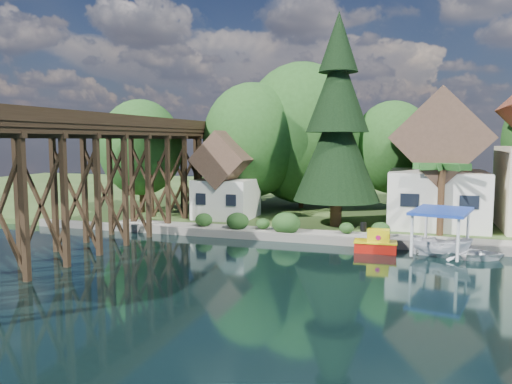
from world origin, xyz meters
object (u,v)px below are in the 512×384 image
(shed, at_px, (226,181))
(tugboat, at_px, (376,243))
(boat_white_a, at_px, (469,252))
(conifer, at_px, (337,125))
(boat_canopy, at_px, (441,237))
(trestle_bridge, at_px, (119,169))
(palm_tree, at_px, (442,169))
(house_left, at_px, (438,169))

(shed, distance_m, tugboat, 16.34)
(tugboat, xyz_separation_m, boat_white_a, (5.83, -0.04, -0.18))
(shed, xyz_separation_m, conifer, (10.16, -1.44, 4.93))
(conifer, bearing_deg, boat_canopy, -40.72)
(conifer, bearing_deg, trestle_bridge, -152.50)
(palm_tree, distance_m, tugboat, 8.03)
(house_left, distance_m, tugboat, 11.27)
(trestle_bridge, xyz_separation_m, palm_tree, (23.12, 6.19, 0.10))
(shed, bearing_deg, conifer, -8.05)
(conifer, xyz_separation_m, tugboat, (3.74, -6.54, -8.14))
(house_left, bearing_deg, conifer, -159.47)
(palm_tree, distance_m, boat_white_a, 7.18)
(conifer, relative_size, boat_white_a, 4.13)
(shed, height_order, boat_white_a, shed)
(house_left, xyz_separation_m, palm_tree, (0.12, -4.64, 0.31))
(palm_tree, xyz_separation_m, boat_white_a, (1.61, -4.87, -5.02))
(boat_canopy, bearing_deg, boat_white_a, 4.37)
(house_left, relative_size, conifer, 0.64)
(tugboat, bearing_deg, shed, 150.16)
(tugboat, bearing_deg, palm_tree, 48.87)
(palm_tree, bearing_deg, trestle_bridge, -165.02)
(palm_tree, bearing_deg, conifer, 167.92)
(house_left, height_order, tugboat, house_left)
(conifer, bearing_deg, shed, 171.95)
(conifer, height_order, palm_tree, conifer)
(conifer, bearing_deg, boat_white_a, -34.51)
(conifer, height_order, boat_canopy, conifer)
(house_left, height_order, palm_tree, house_left)
(boat_white_a, bearing_deg, palm_tree, 18.70)
(boat_canopy, bearing_deg, palm_tree, 88.15)
(tugboat, height_order, boat_canopy, boat_canopy)
(house_left, distance_m, shed, 18.11)
(tugboat, distance_m, boat_white_a, 5.83)
(shed, bearing_deg, tugboat, -29.84)
(house_left, height_order, boat_white_a, house_left)
(trestle_bridge, xyz_separation_m, boat_white_a, (24.73, 1.31, -4.92))
(house_left, bearing_deg, boat_white_a, -79.71)
(conifer, distance_m, tugboat, 11.09)
(boat_canopy, bearing_deg, tugboat, 177.50)
(trestle_bridge, bearing_deg, house_left, 25.21)
(tugboat, relative_size, boat_white_a, 0.70)
(palm_tree, relative_size, boat_canopy, 1.05)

